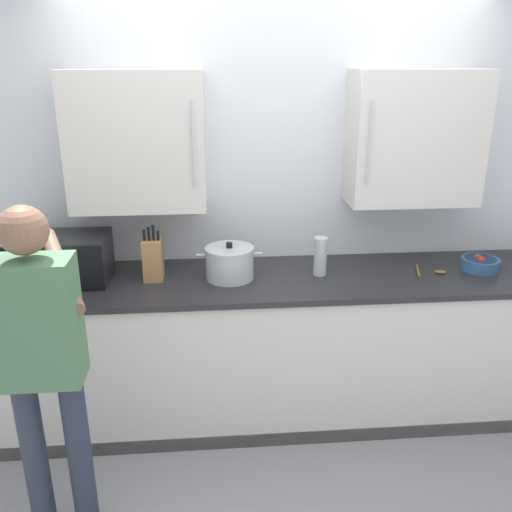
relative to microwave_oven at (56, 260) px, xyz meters
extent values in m
plane|color=gray|center=(1.28, -0.83, -1.07)|extent=(9.61, 9.61, 0.00)
cube|color=silver|center=(1.28, 0.36, 0.21)|extent=(4.28, 0.10, 2.55)
cube|color=beige|center=(0.48, 0.15, 0.63)|extent=(0.76, 0.32, 0.77)
cylinder|color=#B7BABF|center=(0.80, -0.02, 0.63)|extent=(0.01, 0.01, 0.46)
cube|color=beige|center=(2.08, 0.15, 0.63)|extent=(0.76, 0.32, 0.77)
cylinder|color=#B7BABF|center=(1.76, -0.02, 0.63)|extent=(0.01, 0.01, 0.46)
cube|color=beige|center=(1.28, -0.04, -0.62)|extent=(3.51, 0.68, 0.90)
cube|color=#232326|center=(1.28, -0.04, -0.15)|extent=(3.55, 0.72, 0.03)
cube|color=black|center=(1.28, -0.35, -1.03)|extent=(3.51, 0.04, 0.09)
cube|color=black|center=(0.03, 0.01, 0.00)|extent=(0.53, 0.34, 0.27)
cube|color=beige|center=(-0.05, 0.00, 0.00)|extent=(0.34, 0.29, 0.21)
cube|color=black|center=(0.22, -0.16, 0.00)|extent=(0.15, 0.01, 0.24)
cube|color=black|center=(-0.18, -0.34, 0.00)|extent=(0.15, 0.37, 0.24)
cylinder|color=#B7BABF|center=(1.51, -0.03, -0.03)|extent=(0.08, 0.08, 0.20)
cylinder|color=#B7BABF|center=(1.51, -0.03, 0.08)|extent=(0.08, 0.08, 0.03)
cube|color=#A37547|center=(0.54, 0.00, -0.01)|extent=(0.11, 0.15, 0.24)
cylinder|color=black|center=(0.50, -0.03, 0.14)|extent=(0.02, 0.02, 0.06)
cylinder|color=black|center=(0.53, -0.03, 0.15)|extent=(0.02, 0.02, 0.08)
cylinder|color=black|center=(0.56, -0.03, 0.15)|extent=(0.02, 0.02, 0.09)
cylinder|color=black|center=(0.58, -0.03, 0.13)|extent=(0.02, 0.02, 0.06)
cylinder|color=#B7BABF|center=(0.98, -0.03, -0.05)|extent=(0.28, 0.28, 0.17)
cylinder|color=#B7BABF|center=(0.98, -0.03, 0.05)|extent=(0.28, 0.28, 0.02)
cylinder|color=black|center=(0.98, -0.03, 0.07)|extent=(0.04, 0.04, 0.03)
cylinder|color=#B7BABF|center=(0.82, -0.03, 0.01)|extent=(0.05, 0.02, 0.02)
cylinder|color=#B7BABF|center=(1.14, -0.03, 0.01)|extent=(0.05, 0.02, 0.02)
cylinder|color=brown|center=(2.11, -0.03, -0.12)|extent=(0.07, 0.20, 0.01)
ellipsoid|color=brown|center=(2.24, -0.07, -0.12)|extent=(0.07, 0.06, 0.02)
cylinder|color=#335684|center=(2.50, -0.03, -0.10)|extent=(0.22, 0.22, 0.07)
cylinder|color=#192B42|center=(2.50, -0.03, -0.08)|extent=(0.18, 0.18, 0.05)
sphere|color=red|center=(2.49, -0.01, -0.07)|extent=(0.05, 0.05, 0.05)
sphere|color=red|center=(2.49, -0.05, -0.06)|extent=(0.05, 0.05, 0.05)
sphere|color=#5B9333|center=(2.49, 0.00, -0.07)|extent=(0.05, 0.05, 0.05)
cylinder|color=#282D3D|center=(0.05, -0.87, -0.66)|extent=(0.11, 0.11, 0.83)
cylinder|color=#282D3D|center=(0.25, -0.87, -0.66)|extent=(0.11, 0.11, 0.83)
cube|color=#47704C|center=(0.15, -0.87, 0.04)|extent=(0.34, 0.20, 0.56)
sphere|color=brown|center=(0.15, -0.87, 0.44)|extent=(0.20, 0.20, 0.20)
cylinder|color=brown|center=(0.20, -0.61, 0.17)|extent=(0.31, 0.57, 0.24)
camera|label=1|loc=(0.88, -2.97, 1.06)|focal=38.04mm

